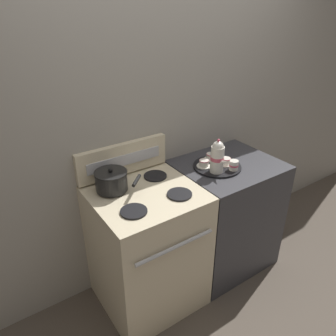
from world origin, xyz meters
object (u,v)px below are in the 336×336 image
object	(u,v)px
serving_tray	(217,166)
teacup_front	(211,157)
teacup_right	(204,163)
stove	(148,248)
teapot	(217,157)
creamer_jug	(234,165)
saucepan	(112,180)
teacup_left	(226,161)

from	to	relation	value
serving_tray	teacup_front	world-z (taller)	teacup_front
teacup_right	stove	bearing A→B (deg)	-174.07
teapot	teacup_front	world-z (taller)	teapot
teacup_front	teapot	bearing A→B (deg)	-118.98
teacup_front	creamer_jug	bearing A→B (deg)	-82.65
serving_tray	teacup_right	distance (m)	0.11
stove	teacup_front	distance (m)	0.83
creamer_jug	stove	bearing A→B (deg)	171.14
saucepan	teacup_front	size ratio (longest dim) A/B	2.61
stove	serving_tray	world-z (taller)	serving_tray
teacup_left	teacup_front	xyz separation A→B (m)	(-0.04, 0.12, 0.00)
teapot	teacup_left	size ratio (longest dim) A/B	2.32
teacup_right	creamer_jug	size ratio (longest dim) A/B	1.50
serving_tray	teapot	size ratio (longest dim) A/B	1.41
teacup_left	teacup_right	world-z (taller)	same
stove	teapot	bearing A→B (deg)	-6.08
stove	saucepan	size ratio (longest dim) A/B	3.35
teacup_front	creamer_jug	size ratio (longest dim) A/B	1.50
serving_tray	teacup_right	bearing A→B (deg)	153.43
saucepan	teacup_front	distance (m)	0.81
stove	teacup_left	distance (m)	0.85
stove	creamer_jug	world-z (taller)	creamer_jug
teacup_front	creamer_jug	distance (m)	0.22
saucepan	teacup_front	bearing A→B (deg)	-2.32
saucepan	serving_tray	world-z (taller)	saucepan
teapot	saucepan	bearing A→B (deg)	164.21
saucepan	creamer_jug	bearing A→B (deg)	-16.54
saucepan	teapot	world-z (taller)	teapot
saucepan	serving_tray	distance (m)	0.80
stove	saucepan	world-z (taller)	saucepan
teacup_left	teacup_front	distance (m)	0.13
teacup_right	teacup_front	distance (m)	0.13
teapot	teacup_left	xyz separation A→B (m)	(0.14, 0.05, -0.09)
saucepan	teacup_right	world-z (taller)	saucepan
teapot	teacup_left	world-z (taller)	teapot
teacup_right	serving_tray	bearing A→B (deg)	-26.57
stove	teacup_left	size ratio (longest dim) A/B	8.74
teapot	teacup_left	bearing A→B (deg)	20.18
teacup_left	creamer_jug	bearing A→B (deg)	-97.75
stove	teacup_front	world-z (taller)	teacup_front
saucepan	teacup_front	xyz separation A→B (m)	(0.81, -0.03, -0.04)
teacup_right	teacup_front	bearing A→B (deg)	25.93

